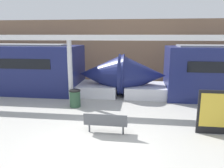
% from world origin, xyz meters
% --- Properties ---
extents(ground_plane, '(60.00, 60.00, 0.00)m').
position_xyz_m(ground_plane, '(0.00, 0.00, 0.00)').
color(ground_plane, '#B2AFA8').
extents(station_wall, '(56.00, 0.20, 5.00)m').
position_xyz_m(station_wall, '(0.00, 11.31, 2.50)').
color(station_wall, '#937051').
rests_on(station_wall, ground_plane).
extents(bench_near, '(1.68, 0.46, 0.84)m').
position_xyz_m(bench_near, '(0.24, 1.16, 0.49)').
color(bench_near, '#4C4F54').
rests_on(bench_near, ground_plane).
extents(trash_bin, '(0.60, 0.60, 0.92)m').
position_xyz_m(trash_bin, '(-1.91, 4.23, 0.46)').
color(trash_bin, '#2D5138').
rests_on(trash_bin, ground_plane).
extents(poster_board, '(1.16, 0.07, 1.75)m').
position_xyz_m(poster_board, '(4.32, 1.72, 0.89)').
color(poster_board, black).
rests_on(poster_board, ground_plane).
extents(support_column_near, '(0.26, 0.26, 3.50)m').
position_xyz_m(support_column_near, '(-2.26, 4.67, 1.75)').
color(support_column_near, silver).
rests_on(support_column_near, ground_plane).
extents(canopy_beam, '(28.00, 0.60, 0.28)m').
position_xyz_m(canopy_beam, '(-2.26, 4.67, 3.64)').
color(canopy_beam, silver).
rests_on(canopy_beam, support_column_near).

